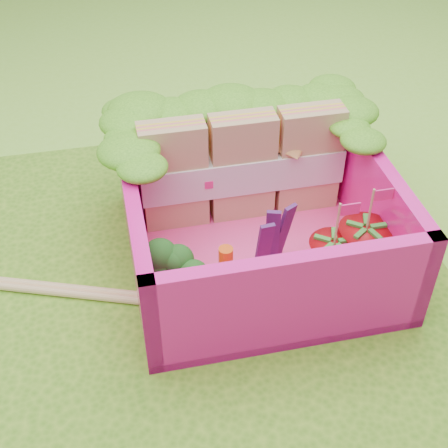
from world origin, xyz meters
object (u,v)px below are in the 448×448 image
(strawberry_left, at_px, (332,261))
(chopsticks, at_px, (8,284))
(strawberry_right, at_px, (363,249))
(sandwich_stack, at_px, (243,167))
(bento_box, at_px, (257,216))
(broccoli, at_px, (175,272))

(strawberry_left, xyz_separation_m, chopsticks, (-1.58, 0.34, -0.16))
(strawberry_right, bearing_deg, sandwich_stack, 128.61)
(bento_box, relative_size, broccoli, 3.99)
(broccoli, xyz_separation_m, strawberry_left, (0.77, -0.02, -0.06))
(bento_box, xyz_separation_m, strawberry_left, (0.30, -0.30, -0.10))
(sandwich_stack, height_order, strawberry_right, sandwich_stack)
(strawberry_left, relative_size, strawberry_right, 0.95)
(bento_box, bearing_deg, strawberry_left, -44.97)
(sandwich_stack, distance_m, strawberry_left, 0.72)
(broccoli, bearing_deg, sandwich_stack, 52.27)
(chopsticks, bearing_deg, sandwich_stack, 12.73)
(broccoli, xyz_separation_m, strawberry_right, (0.94, 0.02, -0.05))
(sandwich_stack, height_order, strawberry_left, sandwich_stack)
(broccoli, distance_m, chopsticks, 0.90)
(bento_box, relative_size, sandwich_stack, 1.17)
(broccoli, height_order, strawberry_right, strawberry_right)
(broccoli, bearing_deg, chopsticks, 158.78)
(bento_box, height_order, strawberry_left, bento_box)
(sandwich_stack, xyz_separation_m, strawberry_right, (0.47, -0.59, -0.16))
(broccoli, distance_m, strawberry_right, 0.94)
(strawberry_right, height_order, chopsticks, strawberry_right)
(sandwich_stack, distance_m, chopsticks, 1.36)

